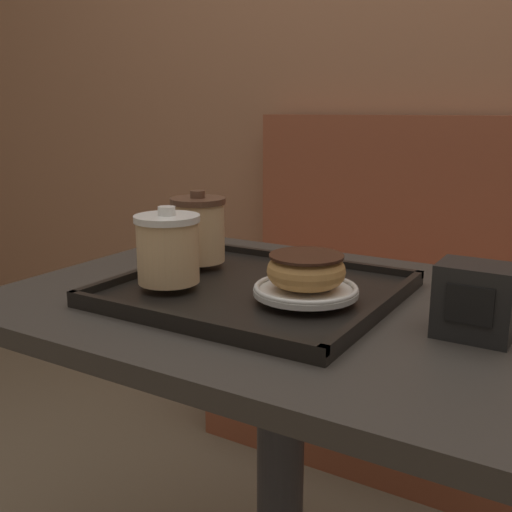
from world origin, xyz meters
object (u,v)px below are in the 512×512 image
Objects in this scene: coffee_cup_front at (168,248)px; napkin_dispenser at (475,301)px; coffee_cup_rear at (198,229)px; donut_chocolate_glazed at (306,270)px; spoon at (301,258)px.

napkin_dispenser is (0.44, 0.07, -0.03)m from coffee_cup_front.
coffee_cup_rear reaches higher than napkin_dispenser.
coffee_cup_rear is at bearing 106.53° from coffee_cup_front.
coffee_cup_rear is 1.10× the size of donut_chocolate_glazed.
coffee_cup_front reaches higher than donut_chocolate_glazed.
coffee_cup_front is 0.95× the size of coffee_cup_rear.
donut_chocolate_glazed reaches higher than spoon.
coffee_cup_rear reaches higher than spoon.
napkin_dispenser is (0.48, -0.06, -0.03)m from coffee_cup_rear.
coffee_cup_front is 0.22m from donut_chocolate_glazed.
coffee_cup_rear is at bearing 162.38° from donut_chocolate_glazed.
coffee_cup_rear is 0.49m from napkin_dispenser.
napkin_dispenser is (0.23, 0.02, -0.01)m from donut_chocolate_glazed.
coffee_cup_front reaches higher than napkin_dispenser.
coffee_cup_rear reaches higher than donut_chocolate_glazed.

